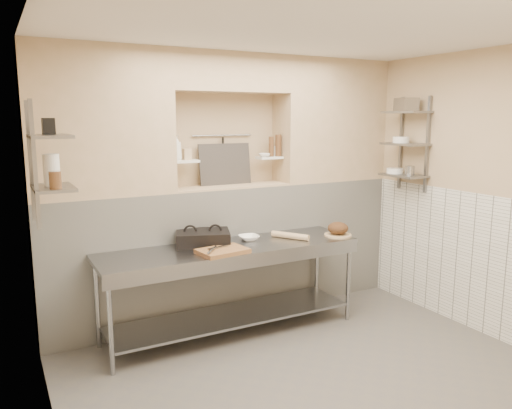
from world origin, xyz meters
TOP-DOWN VIEW (x-y plane):
  - floor at (0.00, 0.00)m, footprint 4.00×3.90m
  - ceiling at (0.00, 0.00)m, footprint 4.00×3.90m
  - wall_left at (-2.05, 0.00)m, footprint 0.10×3.90m
  - wall_right at (2.05, 0.00)m, footprint 0.10×3.90m
  - wall_back at (0.00, 2.00)m, footprint 4.00×0.10m
  - backwall_lower at (0.00, 1.75)m, footprint 4.00×0.40m
  - alcove_sill at (0.00, 1.75)m, footprint 1.30×0.40m
  - backwall_pillar_left at (-1.33, 1.75)m, footprint 1.35×0.40m
  - backwall_pillar_right at (1.33, 1.75)m, footprint 1.35×0.40m
  - backwall_header at (0.00, 1.75)m, footprint 1.30×0.40m
  - wainscot_left at (-1.99, 0.00)m, footprint 0.02×3.90m
  - wainscot_right at (1.99, 0.00)m, footprint 0.02×3.90m
  - alcove_shelf_left at (-0.50, 1.75)m, footprint 0.28×0.16m
  - alcove_shelf_right at (0.50, 1.75)m, footprint 0.28×0.16m
  - utensil_rail at (0.00, 1.92)m, footprint 0.70×0.02m
  - hanging_steel at (0.00, 1.90)m, footprint 0.02×0.02m
  - splash_panel at (0.00, 1.85)m, footprint 0.60×0.08m
  - shelf_rail_left_a at (-1.98, 1.25)m, footprint 0.03×0.03m
  - shelf_rail_left_b at (-1.98, 0.85)m, footprint 0.03×0.03m
  - wall_shelf_left_lower at (-1.84, 1.05)m, footprint 0.30×0.50m
  - wall_shelf_left_upper at (-1.84, 1.05)m, footprint 0.30×0.50m
  - shelf_rail_right_a at (1.98, 1.25)m, footprint 0.03×0.03m
  - shelf_rail_right_b at (1.98, 0.85)m, footprint 0.03×0.03m
  - wall_shelf_right_lower at (1.84, 1.05)m, footprint 0.30×0.50m
  - wall_shelf_right_mid at (1.84, 1.05)m, footprint 0.30×0.50m
  - wall_shelf_right_upper at (1.84, 1.05)m, footprint 0.30×0.50m
  - prep_table at (-0.25, 1.18)m, footprint 2.60×0.70m
  - panini_press at (-0.47, 1.37)m, footprint 0.62×0.53m
  - cutting_board at (-0.42, 1.00)m, footprint 0.48×0.36m
  - knife_blade at (-0.44, 1.06)m, footprint 0.24×0.09m
  - tongs at (-0.54, 0.97)m, footprint 0.16×0.19m
  - mixing_bowl at (0.02, 1.33)m, footprint 0.22×0.22m
  - rolling_pin at (0.43, 1.18)m, footprint 0.28×0.38m
  - bread_board at (0.95, 1.05)m, footprint 0.29×0.29m
  - bread_loaf at (0.95, 1.05)m, footprint 0.22×0.22m
  - bottle_soap at (-0.59, 1.73)m, footprint 0.10×0.10m
  - jar_alcove at (-0.47, 1.77)m, footprint 0.08×0.08m
  - bowl_alcove at (0.42, 1.72)m, footprint 0.16×0.16m
  - condiment_a at (0.60, 1.73)m, footprint 0.07×0.07m
  - condiment_b at (0.52, 1.74)m, footprint 0.06×0.06m
  - condiment_c at (0.60, 1.76)m, footprint 0.07×0.07m
  - jug_left at (-1.84, 1.09)m, footprint 0.12×0.12m
  - jar_left at (-1.84, 0.88)m, footprint 0.09×0.09m
  - box_left_upper at (-1.84, 1.09)m, footprint 0.09×0.09m
  - bowl_right at (1.84, 1.19)m, footprint 0.19×0.19m
  - canister_right at (1.84, 0.96)m, footprint 0.10×0.10m
  - bowl_right_mid at (1.84, 1.11)m, footprint 0.18×0.18m
  - basket_right at (1.84, 1.06)m, footprint 0.22×0.25m

SIDE VIEW (x-z plane):
  - floor at x=0.00m, z-range -0.10..0.00m
  - prep_table at x=-0.25m, z-range 0.19..1.09m
  - backwall_lower at x=0.00m, z-range 0.00..1.40m
  - wainscot_left at x=-1.99m, z-range 0.00..1.40m
  - wainscot_right at x=1.99m, z-range 0.00..1.40m
  - bread_board at x=0.95m, z-range 0.90..0.92m
  - cutting_board at x=-0.42m, z-range 0.90..0.94m
  - mixing_bowl at x=0.02m, z-range 0.90..0.95m
  - rolling_pin at x=0.43m, z-range 0.90..0.96m
  - knife_blade at x=-0.44m, z-range 0.95..0.95m
  - tongs at x=-0.54m, z-range 0.95..0.97m
  - panini_press at x=-0.47m, z-range 0.90..1.04m
  - bread_loaf at x=0.95m, z-range 0.92..1.05m
  - wall_left at x=-2.05m, z-range 0.00..2.80m
  - wall_right at x=2.05m, z-range 0.00..2.80m
  - wall_back at x=0.00m, z-range 0.00..2.80m
  - alcove_sill at x=0.00m, z-range 1.40..1.42m
  - wall_shelf_right_lower at x=1.84m, z-range 1.49..1.51m
  - bowl_right at x=1.84m, z-range 1.51..1.57m
  - canister_right at x=1.84m, z-range 1.51..1.61m
  - wall_shelf_left_lower at x=-1.84m, z-range 1.59..1.61m
  - splash_panel at x=0.00m, z-range 1.42..1.86m
  - jar_left at x=-1.84m, z-range 1.61..1.75m
  - alcove_shelf_left at x=-0.50m, z-range 1.69..1.71m
  - alcove_shelf_right at x=0.50m, z-range 1.69..1.71m
  - bowl_alcove at x=0.42m, z-range 1.71..1.75m
  - jug_left at x=-1.84m, z-range 1.61..1.86m
  - condiment_c at x=0.60m, z-range 1.71..1.83m
  - jar_alcove at x=-0.47m, z-range 1.71..1.83m
  - hanging_steel at x=0.00m, z-range 1.63..1.93m
  - shelf_rail_left_a at x=-1.98m, z-range 1.33..2.27m
  - shelf_rail_left_b at x=-1.98m, z-range 1.33..2.27m
  - condiment_b at x=0.52m, z-range 1.71..1.93m
  - condiment_a at x=0.60m, z-range 1.71..1.96m
  - bottle_soap at x=-0.59m, z-range 1.71..1.97m
  - shelf_rail_right_a at x=1.98m, z-range 1.33..2.38m
  - shelf_rail_right_b at x=1.98m, z-range 1.33..2.38m
  - wall_shelf_right_mid at x=1.84m, z-range 1.84..1.86m
  - bowl_right_mid at x=1.84m, z-range 1.86..1.93m
  - utensil_rail at x=0.00m, z-range 1.94..1.96m
  - wall_shelf_left_upper at x=-1.84m, z-range 1.99..2.01m
  - box_left_upper at x=-1.84m, z-range 2.01..2.14m
  - backwall_pillar_left at x=-1.33m, z-range 1.40..2.80m
  - backwall_pillar_right at x=1.33m, z-range 1.40..2.80m
  - wall_shelf_right_upper at x=1.84m, z-range 2.19..2.21m
  - basket_right at x=1.84m, z-range 2.21..2.36m
  - backwall_header at x=0.00m, z-range 2.40..2.80m
  - ceiling at x=0.00m, z-range 2.80..2.90m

